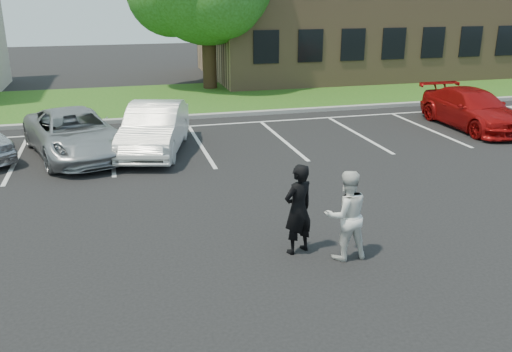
{
  "coord_description": "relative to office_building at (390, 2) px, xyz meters",
  "views": [
    {
      "loc": [
        -2.68,
        -8.98,
        4.79
      ],
      "look_at": [
        0.0,
        1.0,
        1.25
      ],
      "focal_mm": 38.0,
      "sensor_mm": 36.0,
      "label": 1
    }
  ],
  "objects": [
    {
      "name": "car_red_compact",
      "position": [
        -3.96,
        -14.17,
        -3.46
      ],
      "size": [
        1.97,
        4.8,
        1.39
      ],
      "primitive_type": "imported",
      "rotation": [
        0.0,
        0.0,
        -0.0
      ],
      "color": "#9C0D0D",
      "rests_on": "ground"
    },
    {
      "name": "ground_plane",
      "position": [
        -14.0,
        -21.99,
        -4.16
      ],
      "size": [
        90.0,
        90.0,
        0.0
      ],
      "primitive_type": "plane",
      "color": "black",
      "rests_on": "ground"
    },
    {
      "name": "grass_strip",
      "position": [
        -14.0,
        -5.99,
        -4.12
      ],
      "size": [
        44.0,
        8.0,
        0.08
      ],
      "primitive_type": "cube",
      "color": "#134C12",
      "rests_on": "ground"
    },
    {
      "name": "man_black_suit",
      "position": [
        -13.46,
        -22.04,
        -3.27
      ],
      "size": [
        0.76,
        0.64,
        1.78
      ],
      "primitive_type": "imported",
      "rotation": [
        0.0,
        0.0,
        3.53
      ],
      "color": "black",
      "rests_on": "ground"
    },
    {
      "name": "man_white_shirt",
      "position": [
        -12.68,
        -22.49,
        -3.29
      ],
      "size": [
        0.84,
        0.66,
        1.73
      ],
      "primitive_type": "imported",
      "rotation": [
        0.0,
        0.0,
        3.14
      ],
      "color": "silver",
      "rests_on": "ground"
    },
    {
      "name": "curb",
      "position": [
        -14.0,
        -9.99,
        -4.08
      ],
      "size": [
        40.0,
        0.3,
        0.15
      ],
      "primitive_type": "cube",
      "color": "gray",
      "rests_on": "ground"
    },
    {
      "name": "car_silver_minivan",
      "position": [
        -17.86,
        -14.16,
        -3.46
      ],
      "size": [
        3.6,
        5.44,
        1.39
      ],
      "primitive_type": "imported",
      "rotation": [
        0.0,
        0.0,
        0.28
      ],
      "color": "#A6A9AD",
      "rests_on": "ground"
    },
    {
      "name": "car_white_sedan",
      "position": [
        -15.48,
        -14.34,
        -3.41
      ],
      "size": [
        2.71,
        4.81,
        1.5
      ],
      "primitive_type": "imported",
      "rotation": [
        0.0,
        0.0,
        -0.26
      ],
      "color": "white",
      "rests_on": "ground"
    },
    {
      "name": "office_building",
      "position": [
        0.0,
        0.0,
        0.0
      ],
      "size": [
        22.4,
        10.4,
        8.3
      ],
      "color": "#8A6A4A",
      "rests_on": "ground"
    },
    {
      "name": "stall_lines",
      "position": [
        -12.6,
        -13.04,
        -4.15
      ],
      "size": [
        34.0,
        5.36,
        0.01
      ],
      "color": "silver",
      "rests_on": "ground"
    }
  ]
}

